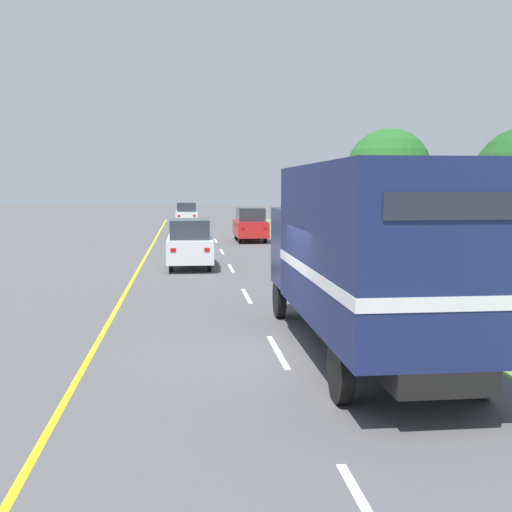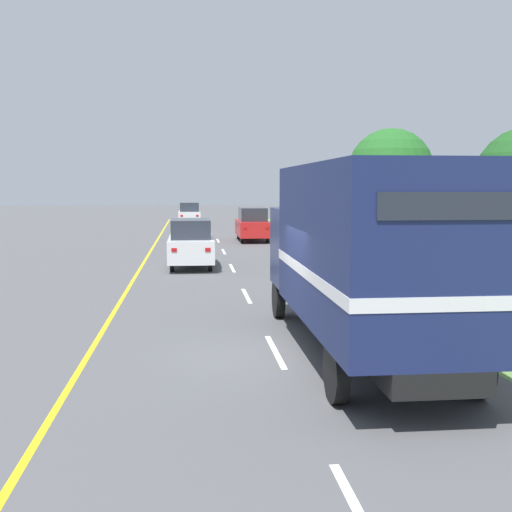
{
  "view_description": "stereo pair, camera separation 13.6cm",
  "coord_description": "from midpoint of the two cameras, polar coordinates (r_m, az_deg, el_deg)",
  "views": [
    {
      "loc": [
        -1.81,
        -12.18,
        3.31
      ],
      "look_at": [
        0.3,
        6.99,
        1.2
      ],
      "focal_mm": 45.0,
      "sensor_mm": 36.0,
      "label": 1
    },
    {
      "loc": [
        -1.68,
        -12.2,
        3.31
      ],
      "look_at": [
        0.3,
        6.99,
        1.2
      ],
      "focal_mm": 45.0,
      "sensor_mm": 36.0,
      "label": 2
    }
  ],
  "objects": [
    {
      "name": "centre_dash_farthest",
      "position": [
        39.07,
        -3.7,
        1.37
      ],
      "size": [
        0.12,
        2.6,
        0.01
      ],
      "primitive_type": "cube",
      "color": "white",
      "rests_on": "ground"
    },
    {
      "name": "lead_car_white",
      "position": [
        26.22,
        -6.06,
        1.13
      ],
      "size": [
        1.8,
        4.33,
        1.97
      ],
      "color": "black",
      "rests_on": "ground"
    },
    {
      "name": "horse_trailer_truck",
      "position": [
        12.41,
        9.57,
        0.34
      ],
      "size": [
        2.62,
        8.66,
        3.69
      ],
      "color": "black",
      "rests_on": "ground"
    },
    {
      "name": "centre_dash_mid_a",
      "position": [
        19.45,
        -1.05,
        -3.55
      ],
      "size": [
        0.12,
        2.6,
        0.01
      ],
      "primitive_type": "cube",
      "color": "white",
      "rests_on": "ground"
    },
    {
      "name": "roadside_tree_mid",
      "position": [
        31.72,
        11.59,
        7.35
      ],
      "size": [
        4.11,
        4.11,
        6.06
      ],
      "color": "brown",
      "rests_on": "ground"
    },
    {
      "name": "grass_shoulder",
      "position": [
        33.59,
        21.13,
        0.17
      ],
      "size": [
        20.0,
        69.28,
        0.01
      ],
      "primitive_type": "cube",
      "color": "#608942",
      "rests_on": "ground"
    },
    {
      "name": "centre_dash_near",
      "position": [
        13.03,
        1.63,
        -8.46
      ],
      "size": [
        0.12,
        2.6,
        0.01
      ],
      "primitive_type": "cube",
      "color": "white",
      "rests_on": "ground"
    },
    {
      "name": "lead_car_white_ahead",
      "position": [
        54.29,
        -6.27,
        3.74
      ],
      "size": [
        1.8,
        4.17,
        1.93
      ],
      "color": "black",
      "rests_on": "ground"
    },
    {
      "name": "centre_dash_mid_b",
      "position": [
        25.96,
        -2.38,
        -1.08
      ],
      "size": [
        0.12,
        2.6,
        0.01
      ],
      "primitive_type": "cube",
      "color": "white",
      "rests_on": "ground"
    },
    {
      "name": "highway_sign",
      "position": [
        21.46,
        13.74,
        2.52
      ],
      "size": [
        2.35,
        0.09,
        3.12
      ],
      "color": "#9E9EA3",
      "rests_on": "ground"
    },
    {
      "name": "centre_dash_far",
      "position": [
        32.5,
        -3.18,
        0.39
      ],
      "size": [
        0.12,
        2.6,
        0.01
      ],
      "primitive_type": "cube",
      "color": "white",
      "rests_on": "ground"
    },
    {
      "name": "ground_plane",
      "position": [
        12.75,
        1.81,
        -8.8
      ],
      "size": [
        200.0,
        200.0,
        0.0
      ],
      "primitive_type": "plane",
      "color": "#515154"
    },
    {
      "name": "edge_line_yellow",
      "position": [
        29.89,
        -10.0,
        -0.2
      ],
      "size": [
        0.12,
        69.28,
        0.01
      ],
      "primitive_type": "cube",
      "color": "yellow",
      "rests_on": "ground"
    },
    {
      "name": "lead_car_red_ahead",
      "position": [
        38.61,
        -0.62,
        2.83
      ],
      "size": [
        1.8,
        4.5,
        2.02
      ],
      "color": "black",
      "rests_on": "ground"
    }
  ]
}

